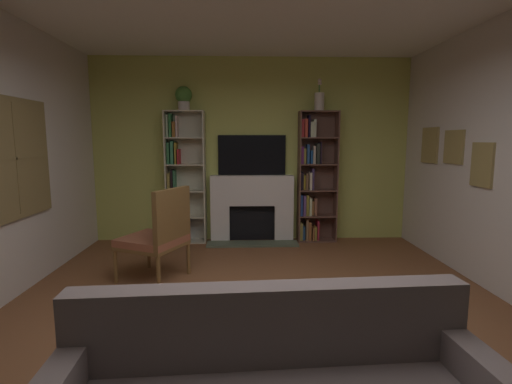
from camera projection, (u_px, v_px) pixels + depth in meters
name	position (u px, v px, depth m)	size (l,w,h in m)	color
ground_plane	(261.00, 339.00, 3.03)	(7.43, 7.43, 0.00)	brown
wall_back_accent	(252.00, 150.00, 5.93)	(5.00, 0.06, 2.82)	#BDC25D
fireplace	(252.00, 207.00, 5.91)	(1.38, 0.51, 1.03)	white
tv	(252.00, 155.00, 5.88)	(1.04, 0.06, 0.61)	black
bookshelf_left	(182.00, 182.00, 5.83)	(0.59, 0.28, 2.01)	beige
bookshelf_right	(313.00, 179.00, 5.89)	(0.59, 0.28, 2.01)	brown
potted_plant	(184.00, 97.00, 5.61)	(0.25, 0.25, 0.35)	beige
vase_with_flowers	(319.00, 100.00, 5.68)	(0.15, 0.15, 0.47)	beige
armchair	(159.00, 235.00, 4.26)	(0.83, 0.82, 1.05)	brown
coffee_table	(266.00, 327.00, 2.55)	(0.86, 0.52, 0.39)	brown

